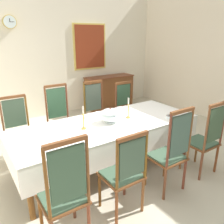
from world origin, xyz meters
name	(u,v)px	position (x,y,z in m)	size (l,w,h in m)	color
ground	(106,166)	(0.00, 0.00, -0.02)	(6.78, 5.85, 0.04)	beige
back_wall	(40,50)	(0.00, 2.96, 1.68)	(6.78, 0.08, 3.36)	#EFE5CD
dining_table	(107,127)	(0.00, -0.06, 0.68)	(2.86, 1.10, 0.75)	brown
tablecloth	(107,129)	(0.00, -0.06, 0.66)	(2.88, 1.12, 0.37)	white
chair_south_a	(65,192)	(-1.11, -1.01, 0.60)	(0.44, 0.42, 1.21)	brown
chair_north_a	(18,130)	(-1.11, 0.90, 0.57)	(0.44, 0.42, 1.11)	brown
chair_south_b	(125,172)	(-0.38, -1.01, 0.56)	(0.44, 0.42, 1.07)	brown
chair_north_b	(60,119)	(-0.38, 0.90, 0.60)	(0.44, 0.42, 1.21)	brown
chair_south_c	(171,151)	(0.37, -1.01, 0.60)	(0.44, 0.42, 1.20)	brown
chair_north_c	(97,112)	(0.37, 0.90, 0.60)	(0.44, 0.42, 1.19)	brown
chair_south_d	(205,138)	(1.11, -1.01, 0.59)	(0.44, 0.42, 1.16)	brown
chair_north_d	(127,107)	(1.11, 0.90, 0.56)	(0.44, 0.42, 1.09)	brown
soup_tureen	(110,115)	(0.06, -0.06, 0.87)	(0.30, 0.30, 0.24)	white
candlestick_west	(83,120)	(-0.40, -0.06, 0.89)	(0.07, 0.07, 0.34)	gold
candlestick_east	(128,110)	(0.40, -0.06, 0.89)	(0.07, 0.07, 0.34)	gold
bowl_near_left	(171,116)	(0.98, -0.44, 0.78)	(0.16, 0.16, 0.04)	white
bowl_near_right	(121,109)	(0.55, 0.35, 0.78)	(0.17, 0.17, 0.04)	white
bowl_far_left	(99,113)	(0.10, 0.35, 0.78)	(0.16, 0.16, 0.04)	white
bowl_far_right	(89,116)	(-0.12, 0.32, 0.78)	(0.16, 0.16, 0.04)	white
spoon_primary	(174,116)	(1.09, -0.41, 0.76)	(0.06, 0.17, 0.01)	gold
spoon_secondary	(125,108)	(0.66, 0.38, 0.76)	(0.03, 0.18, 0.01)	gold
sideboard	(109,91)	(1.81, 2.65, 0.45)	(1.44, 0.48, 0.90)	brown
mounted_clock	(10,22)	(-0.62, 2.89, 2.29)	(0.29, 0.06, 0.29)	#D1B251
framed_painting	(90,47)	(1.35, 2.90, 1.71)	(0.97, 0.05, 1.20)	#D1B251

